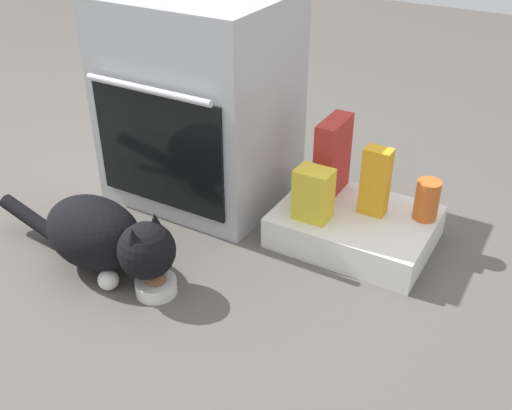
{
  "coord_description": "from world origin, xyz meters",
  "views": [
    {
      "loc": [
        1.13,
        -1.3,
        1.2
      ],
      "look_at": [
        0.35,
        0.05,
        0.25
      ],
      "focal_mm": 41.9,
      "sensor_mm": 36.0,
      "label": 1
    }
  ],
  "objects_px": {
    "snack_bag": "(313,194)",
    "juice_carton": "(375,181)",
    "sauce_jar": "(427,200)",
    "cat": "(104,237)",
    "cereal_box": "(332,157)",
    "oven": "(200,100)",
    "food_bowl": "(156,285)",
    "pantry_cabinet": "(355,227)"
  },
  "relations": [
    {
      "from": "sauce_jar",
      "to": "oven",
      "type": "bearing_deg",
      "value": -176.34
    },
    {
      "from": "oven",
      "to": "sauce_jar",
      "type": "height_order",
      "value": "oven"
    },
    {
      "from": "juice_carton",
      "to": "pantry_cabinet",
      "type": "bearing_deg",
      "value": -144.12
    },
    {
      "from": "juice_carton",
      "to": "sauce_jar",
      "type": "bearing_deg",
      "value": 18.04
    },
    {
      "from": "pantry_cabinet",
      "to": "cereal_box",
      "type": "height_order",
      "value": "cereal_box"
    },
    {
      "from": "cereal_box",
      "to": "juice_carton",
      "type": "xyz_separation_m",
      "value": [
        0.18,
        -0.06,
        -0.02
      ]
    },
    {
      "from": "snack_bag",
      "to": "food_bowl",
      "type": "bearing_deg",
      "value": -122.72
    },
    {
      "from": "pantry_cabinet",
      "to": "oven",
      "type": "bearing_deg",
      "value": 177.27
    },
    {
      "from": "cereal_box",
      "to": "pantry_cabinet",
      "type": "bearing_deg",
      "value": -33.58
    },
    {
      "from": "oven",
      "to": "sauce_jar",
      "type": "bearing_deg",
      "value": 3.66
    },
    {
      "from": "food_bowl",
      "to": "snack_bag",
      "type": "bearing_deg",
      "value": 57.28
    },
    {
      "from": "sauce_jar",
      "to": "snack_bag",
      "type": "bearing_deg",
      "value": -150.52
    },
    {
      "from": "food_bowl",
      "to": "cereal_box",
      "type": "height_order",
      "value": "cereal_box"
    },
    {
      "from": "cat",
      "to": "juice_carton",
      "type": "height_order",
      "value": "juice_carton"
    },
    {
      "from": "pantry_cabinet",
      "to": "cat",
      "type": "xyz_separation_m",
      "value": [
        -0.63,
        -0.56,
        0.08
      ]
    },
    {
      "from": "pantry_cabinet",
      "to": "sauce_jar",
      "type": "xyz_separation_m",
      "value": [
        0.21,
        0.09,
        0.13
      ]
    },
    {
      "from": "oven",
      "to": "snack_bag",
      "type": "height_order",
      "value": "oven"
    },
    {
      "from": "sauce_jar",
      "to": "juice_carton",
      "type": "height_order",
      "value": "juice_carton"
    },
    {
      "from": "cat",
      "to": "sauce_jar",
      "type": "distance_m",
      "value": 1.06
    },
    {
      "from": "pantry_cabinet",
      "to": "juice_carton",
      "type": "height_order",
      "value": "juice_carton"
    },
    {
      "from": "pantry_cabinet",
      "to": "cat",
      "type": "distance_m",
      "value": 0.85
    },
    {
      "from": "food_bowl",
      "to": "snack_bag",
      "type": "height_order",
      "value": "snack_bag"
    },
    {
      "from": "oven",
      "to": "snack_bag",
      "type": "distance_m",
      "value": 0.58
    },
    {
      "from": "sauce_jar",
      "to": "snack_bag",
      "type": "xyz_separation_m",
      "value": [
        -0.33,
        -0.19,
        0.02
      ]
    },
    {
      "from": "sauce_jar",
      "to": "cereal_box",
      "type": "height_order",
      "value": "cereal_box"
    },
    {
      "from": "oven",
      "to": "snack_bag",
      "type": "xyz_separation_m",
      "value": [
        0.53,
        -0.13,
        -0.18
      ]
    },
    {
      "from": "snack_bag",
      "to": "pantry_cabinet",
      "type": "bearing_deg",
      "value": 39.98
    },
    {
      "from": "sauce_jar",
      "to": "cereal_box",
      "type": "distance_m",
      "value": 0.36
    },
    {
      "from": "sauce_jar",
      "to": "pantry_cabinet",
      "type": "bearing_deg",
      "value": -157.68
    },
    {
      "from": "food_bowl",
      "to": "cereal_box",
      "type": "bearing_deg",
      "value": 66.84
    },
    {
      "from": "oven",
      "to": "snack_bag",
      "type": "relative_size",
      "value": 4.27
    },
    {
      "from": "sauce_jar",
      "to": "snack_bag",
      "type": "height_order",
      "value": "snack_bag"
    },
    {
      "from": "cereal_box",
      "to": "snack_bag",
      "type": "height_order",
      "value": "cereal_box"
    },
    {
      "from": "sauce_jar",
      "to": "cereal_box",
      "type": "bearing_deg",
      "value": 179.08
    },
    {
      "from": "cereal_box",
      "to": "snack_bag",
      "type": "distance_m",
      "value": 0.2
    },
    {
      "from": "food_bowl",
      "to": "oven",
      "type": "bearing_deg",
      "value": 110.88
    },
    {
      "from": "food_bowl",
      "to": "sauce_jar",
      "type": "relative_size",
      "value": 0.92
    },
    {
      "from": "snack_bag",
      "to": "juice_carton",
      "type": "bearing_deg",
      "value": 38.9
    },
    {
      "from": "food_bowl",
      "to": "cat",
      "type": "bearing_deg",
      "value": 177.62
    },
    {
      "from": "pantry_cabinet",
      "to": "sauce_jar",
      "type": "relative_size",
      "value": 3.74
    },
    {
      "from": "cat",
      "to": "food_bowl",
      "type": "bearing_deg",
      "value": -0.0
    },
    {
      "from": "cereal_box",
      "to": "juice_carton",
      "type": "relative_size",
      "value": 1.17
    }
  ]
}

